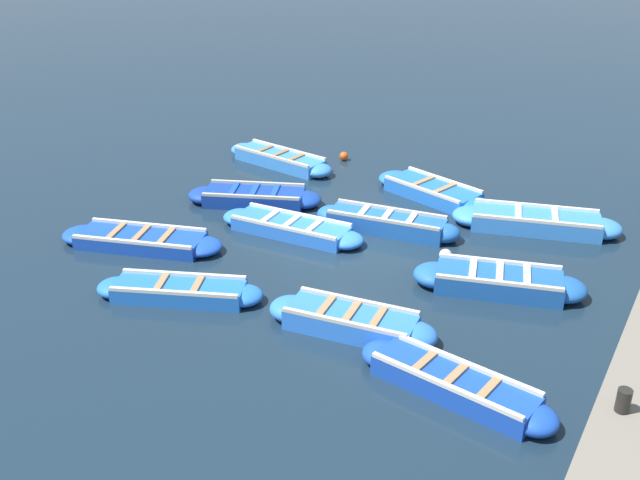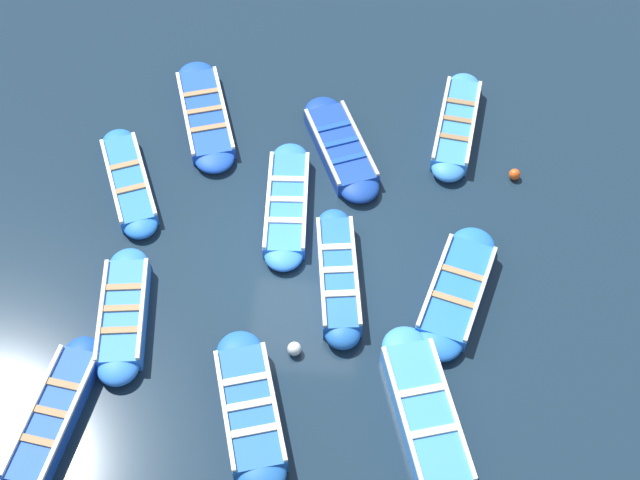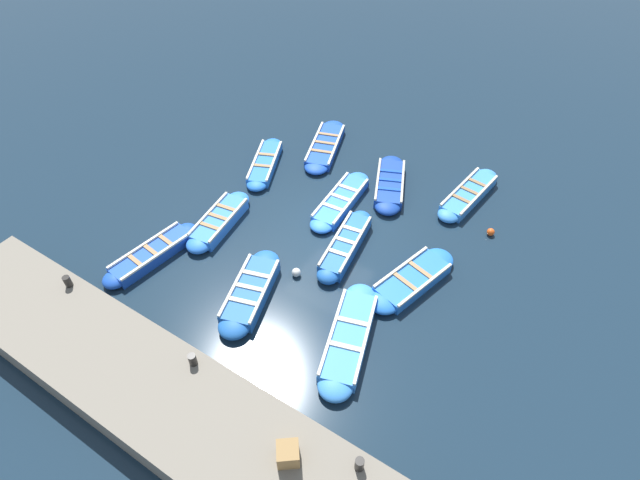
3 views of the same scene
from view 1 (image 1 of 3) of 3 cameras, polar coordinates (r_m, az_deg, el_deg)
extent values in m
plane|color=#162838|center=(17.21, 2.71, 0.03)|extent=(120.00, 120.00, 0.00)
cube|color=#1947B7|center=(12.42, 10.20, -10.80)|extent=(2.82, 1.18, 0.36)
ellipsoid|color=#1947B7|center=(12.01, 16.02, -13.00)|extent=(0.86, 0.84, 0.36)
ellipsoid|color=#1947B7|center=(12.97, 4.88, -8.67)|extent=(0.86, 0.84, 0.36)
cube|color=silver|center=(12.56, 11.08, -9.21)|extent=(2.66, 0.46, 0.07)
cube|color=silver|center=(12.04, 9.43, -10.82)|extent=(2.66, 0.46, 0.07)
cube|color=#9E7A51|center=(12.11, 12.70, -10.98)|extent=(0.24, 0.72, 0.04)
cube|color=#9E7A51|center=(12.31, 10.27, -10.06)|extent=(0.24, 0.72, 0.04)
cube|color=#9E7A51|center=(12.52, 7.93, -9.14)|extent=(0.24, 0.72, 0.04)
cube|color=#1E59AD|center=(17.58, 5.10, 1.27)|extent=(2.83, 1.15, 0.40)
ellipsoid|color=#1E59AD|center=(17.28, 9.44, 0.53)|extent=(0.83, 0.81, 0.40)
ellipsoid|color=#1E59AD|center=(17.99, 0.93, 1.97)|extent=(0.83, 0.81, 0.40)
cube|color=#B2AD9E|center=(17.79, 5.47, 2.39)|extent=(2.68, 0.45, 0.07)
cube|color=#B2AD9E|center=(17.18, 4.78, 1.53)|extent=(2.68, 0.45, 0.07)
cube|color=beige|center=(17.35, 6.96, 1.61)|extent=(0.23, 0.69, 0.04)
cube|color=beige|center=(17.49, 5.13, 1.92)|extent=(0.23, 0.69, 0.04)
cube|color=beige|center=(17.65, 3.32, 2.22)|extent=(0.23, 0.69, 0.04)
cube|color=#3884E0|center=(18.32, 16.10, 1.33)|extent=(3.10, 1.80, 0.38)
ellipsoid|color=#3884E0|center=(18.47, 20.62, 0.84)|extent=(1.18, 1.16, 0.38)
ellipsoid|color=#3884E0|center=(18.29, 11.53, 1.81)|extent=(1.18, 1.16, 0.38)
cube|color=silver|center=(18.66, 16.16, 2.54)|extent=(2.78, 0.90, 0.07)
cube|color=silver|center=(17.80, 16.21, 1.38)|extent=(2.78, 0.90, 0.07)
cube|color=beige|center=(18.27, 17.48, 1.79)|extent=(0.39, 0.89, 0.04)
cube|color=beige|center=(18.21, 14.88, 2.07)|extent=(0.39, 0.89, 0.04)
cube|color=navy|center=(19.09, -5.02, 3.26)|extent=(2.68, 1.89, 0.35)
ellipsoid|color=navy|center=(18.88, -1.30, 3.09)|extent=(1.22, 1.20, 0.35)
ellipsoid|color=navy|center=(19.37, -8.64, 3.41)|extent=(1.22, 1.20, 0.35)
cube|color=#B2AD9E|center=(19.42, -4.78, 4.34)|extent=(2.28, 1.04, 0.07)
cube|color=#B2AD9E|center=(18.60, -5.32, 3.32)|extent=(2.28, 1.04, 0.07)
cube|color=#1947B7|center=(18.91, -3.47, 3.73)|extent=(0.47, 0.85, 0.04)
cube|color=#1947B7|center=(19.01, -5.04, 3.80)|extent=(0.47, 0.85, 0.04)
cube|color=#1947B7|center=(19.13, -6.60, 3.86)|extent=(0.47, 0.85, 0.04)
cube|color=#3884E0|center=(21.64, -3.08, 6.13)|extent=(2.88, 1.21, 0.35)
ellipsoid|color=#3884E0|center=(20.81, -0.16, 5.33)|extent=(0.89, 0.87, 0.35)
ellipsoid|color=#3884E0|center=(22.54, -5.79, 6.86)|extent=(0.89, 0.87, 0.35)
cube|color=beige|center=(21.84, -2.45, 6.92)|extent=(2.72, 0.45, 0.07)
cube|color=beige|center=(21.31, -3.76, 6.38)|extent=(2.72, 0.45, 0.07)
cube|color=olive|center=(21.22, -1.88, 6.29)|extent=(0.24, 0.75, 0.04)
cube|color=olive|center=(21.58, -3.10, 6.62)|extent=(0.24, 0.75, 0.04)
cube|color=olive|center=(21.95, -4.28, 6.93)|extent=(0.24, 0.75, 0.04)
cube|color=blue|center=(17.40, -2.20, 0.91)|extent=(2.81, 1.05, 0.31)
ellipsoid|color=blue|center=(16.83, 1.92, 0.00)|extent=(0.89, 0.87, 0.31)
ellipsoid|color=blue|center=(18.05, -6.05, 1.75)|extent=(0.89, 0.87, 0.31)
cube|color=silver|center=(17.64, -1.58, 1.96)|extent=(2.71, 0.24, 0.07)
cube|color=silver|center=(17.00, -2.87, 0.96)|extent=(2.71, 0.24, 0.07)
cube|color=beige|center=(17.07, -0.48, 1.06)|extent=(0.19, 0.79, 0.04)
cube|color=beige|center=(17.32, -2.21, 1.43)|extent=(0.19, 0.79, 0.04)
cube|color=beige|center=(17.59, -3.89, 1.78)|extent=(0.19, 0.79, 0.04)
cube|color=#1947B7|center=(17.28, -13.48, -0.04)|extent=(3.01, 1.83, 0.30)
ellipsoid|color=#1947B7|center=(16.75, -9.07, -0.49)|extent=(1.19, 1.17, 0.30)
ellipsoid|color=#1947B7|center=(17.91, -17.59, 0.38)|extent=(1.19, 1.17, 0.30)
cube|color=silver|center=(17.58, -12.92, 1.14)|extent=(2.67, 0.94, 0.07)
cube|color=silver|center=(16.83, -14.18, -0.15)|extent=(2.67, 0.94, 0.07)
cube|color=#9E7A51|center=(16.97, -11.69, 0.28)|extent=(0.41, 0.88, 0.04)
cube|color=#9E7A51|center=(17.21, -13.53, 0.46)|extent=(0.41, 0.88, 0.04)
cube|color=#9E7A51|center=(17.47, -15.32, 0.64)|extent=(0.41, 0.88, 0.04)
cube|color=blue|center=(13.76, 2.38, -6.25)|extent=(2.49, 1.19, 0.39)
ellipsoid|color=blue|center=(13.47, 7.18, -7.26)|extent=(0.94, 0.92, 0.39)
ellipsoid|color=blue|center=(14.15, -2.18, -5.26)|extent=(0.94, 0.92, 0.39)
cube|color=beige|center=(13.97, 2.97, -4.64)|extent=(2.33, 0.39, 0.07)
cube|color=beige|center=(13.32, 1.78, -6.28)|extent=(2.33, 0.39, 0.07)
cube|color=#9E7A51|center=(13.51, 4.42, -5.92)|extent=(0.24, 0.79, 0.04)
cube|color=#9E7A51|center=(13.65, 2.39, -5.50)|extent=(0.24, 0.79, 0.04)
cube|color=#9E7A51|center=(13.80, 0.41, -5.08)|extent=(0.24, 0.79, 0.04)
cube|color=blue|center=(15.04, -10.66, -3.88)|extent=(2.69, 1.76, 0.31)
ellipsoid|color=blue|center=(14.72, -5.84, -4.23)|extent=(1.00, 0.99, 0.31)
ellipsoid|color=blue|center=(15.46, -15.24, -3.51)|extent=(1.00, 0.99, 0.31)
cube|color=silver|center=(15.25, -10.32, -2.58)|extent=(2.36, 1.07, 0.07)
cube|color=silver|center=(14.64, -11.13, -3.95)|extent=(2.36, 1.07, 0.07)
cube|color=#9E7A51|center=(14.85, -9.36, -3.40)|extent=(0.41, 0.71, 0.04)
cube|color=#9E7A51|center=(15.06, -12.04, -3.20)|extent=(0.41, 0.71, 0.04)
cube|color=#1E59AD|center=(15.44, 13.45, -3.13)|extent=(2.67, 1.67, 0.40)
ellipsoid|color=#1E59AD|center=(15.52, 18.03, -3.59)|extent=(1.17, 1.15, 0.40)
ellipsoid|color=#1E59AD|center=(15.45, 8.86, -2.66)|extent=(1.17, 1.15, 0.40)
cube|color=silver|center=(15.73, 13.58, -1.59)|extent=(2.36, 0.78, 0.07)
cube|color=silver|center=(14.93, 13.50, -3.18)|extent=(2.36, 0.78, 0.07)
cube|color=beige|center=(15.36, 15.50, -2.61)|extent=(0.39, 0.88, 0.04)
cube|color=beige|center=(15.33, 13.54, -2.41)|extent=(0.39, 0.88, 0.04)
cube|color=beige|center=(15.33, 11.57, -2.21)|extent=(0.39, 0.88, 0.04)
cube|color=blue|center=(19.60, 8.58, 3.67)|extent=(2.65, 1.67, 0.34)
ellipsoid|color=blue|center=(18.94, 11.48, 2.61)|extent=(1.21, 1.19, 0.34)
ellipsoid|color=blue|center=(20.31, 5.86, 4.64)|extent=(1.21, 1.19, 0.34)
cube|color=beige|center=(19.88, 9.47, 4.57)|extent=(2.33, 0.74, 0.07)
cube|color=beige|center=(19.17, 7.73, 3.87)|extent=(2.33, 0.74, 0.07)
cube|color=#9E7A51|center=(19.33, 9.42, 3.90)|extent=(0.39, 0.91, 0.04)
cube|color=#9E7A51|center=(19.72, 7.82, 4.46)|extent=(0.39, 0.91, 0.04)
cylinder|color=black|center=(11.18, 22.12, -11.26)|extent=(0.20, 0.20, 0.35)
sphere|color=#E05119|center=(22.04, 1.83, 6.41)|extent=(0.26, 0.26, 0.26)
sphere|color=silver|center=(16.41, 9.54, -1.15)|extent=(0.28, 0.28, 0.28)
camera|label=2|loc=(17.32, 58.84, 42.71)|focal=50.00mm
camera|label=3|loc=(20.50, 46.67, 31.04)|focal=28.00mm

